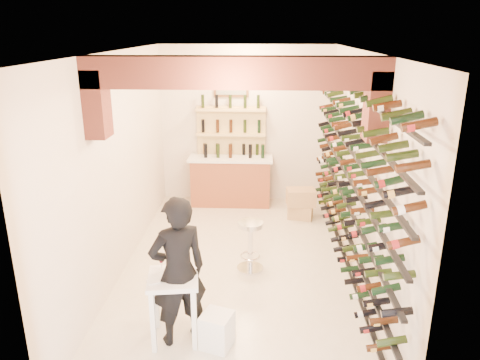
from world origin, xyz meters
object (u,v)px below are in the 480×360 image
(wine_rack, at_px, (346,172))
(tasting_table, at_px, (173,288))
(white_stool, at_px, (217,330))
(back_counter, at_px, (231,179))
(person, at_px, (178,272))
(crate_lower, at_px, (300,211))
(chrome_barstool, at_px, (250,242))

(wine_rack, height_order, tasting_table, wine_rack)
(white_stool, bearing_deg, tasting_table, 166.32)
(white_stool, bearing_deg, back_counter, 91.73)
(person, bearing_deg, white_stool, 140.35)
(wine_rack, relative_size, crate_lower, 12.46)
(wine_rack, xyz_separation_m, tasting_table, (-2.20, -1.77, -0.87))
(person, bearing_deg, tasting_table, -49.42)
(tasting_table, bearing_deg, wine_rack, 30.87)
(back_counter, bearing_deg, tasting_table, -94.76)
(wine_rack, xyz_separation_m, person, (-2.13, -1.80, -0.65))
(chrome_barstool, bearing_deg, crate_lower, 65.75)
(back_counter, bearing_deg, chrome_barstool, -80.24)
(back_counter, relative_size, person, 0.95)
(white_stool, relative_size, person, 0.23)
(white_stool, distance_m, crate_lower, 4.04)
(back_counter, distance_m, tasting_table, 4.43)
(wine_rack, bearing_deg, chrome_barstool, -176.06)
(tasting_table, relative_size, white_stool, 2.41)
(wine_rack, relative_size, person, 3.18)
(chrome_barstool, bearing_deg, tasting_table, -116.64)
(person, bearing_deg, chrome_barstool, -141.74)
(white_stool, xyz_separation_m, chrome_barstool, (0.33, 1.80, 0.25))
(back_counter, distance_m, crate_lower, 1.61)
(wine_rack, bearing_deg, tasting_table, -141.20)
(tasting_table, height_order, crate_lower, tasting_table)
(wine_rack, xyz_separation_m, crate_lower, (-0.44, 1.95, -1.41))
(white_stool, xyz_separation_m, person, (-0.44, 0.10, 0.69))
(wine_rack, height_order, back_counter, wine_rack)
(wine_rack, height_order, white_stool, wine_rack)
(wine_rack, height_order, crate_lower, wine_rack)
(person, distance_m, chrome_barstool, 1.92)
(white_stool, relative_size, chrome_barstool, 0.53)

